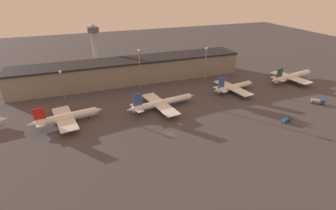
{
  "coord_description": "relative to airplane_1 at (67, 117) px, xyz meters",
  "views": [
    {
      "loc": [
        -39.83,
        -103.95,
        69.85
      ],
      "look_at": [
        6.63,
        20.67,
        6.0
      ],
      "focal_mm": 28.0,
      "sensor_mm": 36.0,
      "label": 1
    }
  ],
  "objects": [
    {
      "name": "ground",
      "position": [
        47.53,
        -29.83,
        -3.63
      ],
      "size": [
        600.0,
        600.0,
        0.0
      ],
      "primitive_type": "plane",
      "color": "#423F44"
    },
    {
      "name": "control_tower",
      "position": [
        25.99,
        83.19,
        19.36
      ],
      "size": [
        9.0,
        9.0,
        39.36
      ],
      "color": "#99999E",
      "rests_on": "ground"
    },
    {
      "name": "lamp_post_1",
      "position": [
        49.13,
        31.82,
        14.37
      ],
      "size": [
        1.8,
        1.8,
        28.86
      ],
      "color": "slate",
      "rests_on": "ground"
    },
    {
      "name": "airplane_3",
      "position": [
        108.27,
        7.05,
        -0.32
      ],
      "size": [
        35.49,
        32.6,
        12.46
      ],
      "rotation": [
        0.0,
        0.0,
        0.16
      ],
      "color": "white",
      "rests_on": "ground"
    },
    {
      "name": "airplane_1",
      "position": [
        0.0,
        0.0,
        0.0
      ],
      "size": [
        38.97,
        31.42,
        11.97
      ],
      "rotation": [
        0.0,
        0.0,
        0.16
      ],
      "color": "silver",
      "rests_on": "ground"
    },
    {
      "name": "service_vehicle_2",
      "position": [
        111.31,
        -39.83,
        -2.26
      ],
      "size": [
        5.75,
        2.94,
        2.92
      ],
      "rotation": [
        0.0,
        0.0,
        0.15
      ],
      "color": "#195199",
      "rests_on": "ground"
    },
    {
      "name": "lamp_post_2",
      "position": [
        99.06,
        31.82,
        12.89
      ],
      "size": [
        1.8,
        1.8,
        26.13
      ],
      "color": "slate",
      "rests_on": "ground"
    },
    {
      "name": "service_vehicle_0",
      "position": [
        146.52,
        -28.24,
        -1.81
      ],
      "size": [
        7.05,
        6.95,
        3.22
      ],
      "rotation": [
        0.0,
        0.0,
        -0.77
      ],
      "color": "#195199",
      "rests_on": "ground"
    },
    {
      "name": "airplane_4",
      "position": [
        160.69,
        8.93,
        0.2
      ],
      "size": [
        45.22,
        31.99,
        12.47
      ],
      "rotation": [
        0.0,
        0.0,
        0.16
      ],
      "color": "white",
      "rests_on": "ground"
    },
    {
      "name": "lamp_post_0",
      "position": [
        -0.71,
        31.82,
        9.53
      ],
      "size": [
        1.8,
        1.8,
        20.1
      ],
      "color": "slate",
      "rests_on": "ground"
    },
    {
      "name": "airplane_2",
      "position": [
        53.57,
        -0.33,
        -0.23
      ],
      "size": [
        45.63,
        35.41,
        12.75
      ],
      "rotation": [
        0.0,
        0.0,
        0.16
      ],
      "color": "white",
      "rests_on": "ground"
    },
    {
      "name": "terminal_building",
      "position": [
        47.53,
        51.25,
        4.98
      ],
      "size": [
        168.15,
        23.07,
        17.12
      ],
      "color": "gray",
      "rests_on": "ground"
    }
  ]
}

